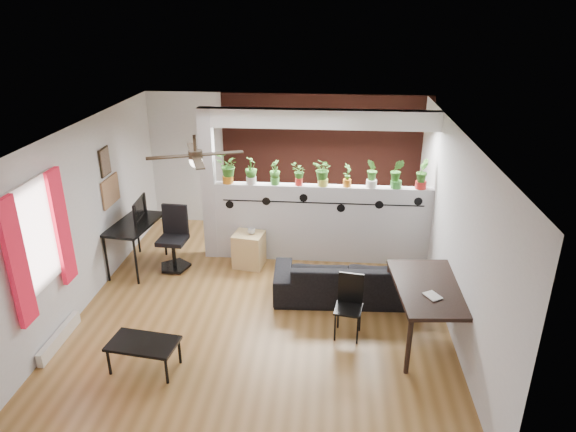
{
  "coord_description": "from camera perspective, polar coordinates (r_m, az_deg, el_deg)",
  "views": [
    {
      "loc": [
        0.92,
        -6.49,
        4.14
      ],
      "look_at": [
        0.3,
        0.6,
        1.17
      ],
      "focal_mm": 32.0,
      "sensor_mm": 36.0,
      "label": 1
    }
  ],
  "objects": [
    {
      "name": "room_shell",
      "position": [
        7.14,
        -2.84,
        -0.77
      ],
      "size": [
        6.3,
        7.1,
        2.9
      ],
      "color": "brown",
      "rests_on": "ground"
    },
    {
      "name": "pier_column",
      "position": [
        8.72,
        -8.8,
        3.4
      ],
      "size": [
        0.22,
        0.2,
        2.6
      ],
      "primitive_type": "cube",
      "color": "#BCBCC1",
      "rests_on": "ground"
    },
    {
      "name": "folding_chair",
      "position": [
        6.9,
        6.85,
        -9.2
      ],
      "size": [
        0.4,
        0.4,
        0.87
      ],
      "color": "black",
      "rests_on": "ground"
    },
    {
      "name": "framed_art",
      "position": [
        8.49,
        -19.68,
        5.7
      ],
      "size": [
        0.03,
        0.34,
        0.44
      ],
      "color": "#8C7259",
      "rests_on": "room_shell"
    },
    {
      "name": "cube_shelf",
      "position": [
        8.66,
        -4.36,
        -3.74
      ],
      "size": [
        0.54,
        0.5,
        0.59
      ],
      "primitive_type": "cube",
      "rotation": [
        0.0,
        0.0,
        -0.16
      ],
      "color": "tan",
      "rests_on": "ground"
    },
    {
      "name": "baseboard_heater",
      "position": [
        7.5,
        -24.05,
        -12.22
      ],
      "size": [
        0.08,
        1.0,
        0.18
      ],
      "primitive_type": "cube",
      "color": "silver",
      "rests_on": "ground"
    },
    {
      "name": "dining_table",
      "position": [
        6.88,
        15.58,
        -8.12
      ],
      "size": [
        1.01,
        1.53,
        0.8
      ],
      "color": "black",
      "rests_on": "ground"
    },
    {
      "name": "window_assembly",
      "position": [
        6.85,
        -26.04,
        -2.33
      ],
      "size": [
        0.09,
        1.3,
        1.55
      ],
      "color": "white",
      "rests_on": "room_shell"
    },
    {
      "name": "sofa",
      "position": [
        7.79,
        6.58,
        -6.96
      ],
      "size": [
        2.11,
        0.91,
        0.61
      ],
      "primitive_type": "imported",
      "rotation": [
        0.0,
        0.0,
        3.19
      ],
      "color": "black",
      "rests_on": "ground"
    },
    {
      "name": "potted_plant_3",
      "position": [
        8.41,
        1.22,
        4.74
      ],
      "size": [
        0.22,
        0.23,
        0.37
      ],
      "color": "red",
      "rests_on": "partition_wall"
    },
    {
      "name": "potted_plant_4",
      "position": [
        8.38,
        3.93,
        4.96
      ],
      "size": [
        0.31,
        0.29,
        0.46
      ],
      "color": "#C9C947",
      "rests_on": "partition_wall"
    },
    {
      "name": "office_chair",
      "position": [
        8.71,
        -12.53,
        -2.82
      ],
      "size": [
        0.55,
        0.55,
        1.06
      ],
      "color": "black",
      "rests_on": "ground"
    },
    {
      "name": "potted_plant_5",
      "position": [
        8.4,
        6.63,
        4.62
      ],
      "size": [
        0.23,
        0.24,
        0.39
      ],
      "color": "orange",
      "rests_on": "partition_wall"
    },
    {
      "name": "coffee_table",
      "position": [
        6.57,
        -15.79,
        -13.64
      ],
      "size": [
        0.87,
        0.56,
        0.38
      ],
      "color": "black",
      "rests_on": "ground"
    },
    {
      "name": "cup",
      "position": [
        8.51,
        -4.09,
        -1.68
      ],
      "size": [
        0.15,
        0.15,
        0.1
      ],
      "primitive_type": "imported",
      "rotation": [
        0.0,
        0.0,
        0.16
      ],
      "color": "gray",
      "rests_on": "cube_shelf"
    },
    {
      "name": "corkboard",
      "position": [
        8.68,
        -19.11,
        2.65
      ],
      "size": [
        0.03,
        0.6,
        0.45
      ],
      "primitive_type": "cube",
      "color": "#8E6444",
      "rests_on": "room_shell"
    },
    {
      "name": "monitor",
      "position": [
        8.82,
        -16.48,
        0.25
      ],
      "size": [
        0.35,
        0.08,
        0.2
      ],
      "primitive_type": "imported",
      "rotation": [
        0.0,
        0.0,
        1.63
      ],
      "color": "black",
      "rests_on": "computer_desk"
    },
    {
      "name": "potted_plant_8",
      "position": [
        8.5,
        14.67,
        4.62
      ],
      "size": [
        0.28,
        0.31,
        0.49
      ],
      "color": "#B1211C",
      "rests_on": "partition_wall"
    },
    {
      "name": "ceiling_fan",
      "position": [
        6.68,
        -10.22,
        6.46
      ],
      "size": [
        1.19,
        1.19,
        0.43
      ],
      "color": "black",
      "rests_on": "room_shell"
    },
    {
      "name": "potted_plant_1",
      "position": [
        8.48,
        -4.13,
        5.16
      ],
      "size": [
        0.28,
        0.3,
        0.46
      ],
      "color": "silver",
      "rests_on": "partition_wall"
    },
    {
      "name": "potted_plant_2",
      "position": [
        8.44,
        -1.46,
        4.94
      ],
      "size": [
        0.22,
        0.25,
        0.41
      ],
      "color": "green",
      "rests_on": "partition_wall"
    },
    {
      "name": "book",
      "position": [
        6.56,
        15.24,
        -8.73
      ],
      "size": [
        0.24,
        0.26,
        0.02
      ],
      "primitive_type": "imported",
      "rotation": [
        0.0,
        0.0,
        0.53
      ],
      "color": "gray",
      "rests_on": "dining_table"
    },
    {
      "name": "potted_plant_6",
      "position": [
        8.41,
        9.34,
        4.8
      ],
      "size": [
        0.22,
        0.27,
        0.47
      ],
      "color": "white",
      "rests_on": "partition_wall"
    },
    {
      "name": "potted_plant_7",
      "position": [
        8.45,
        12.02,
        4.71
      ],
      "size": [
        0.29,
        0.25,
        0.48
      ],
      "color": "green",
      "rests_on": "partition_wall"
    },
    {
      "name": "ceiling_header",
      "position": [
        8.16,
        4.09,
        10.69
      ],
      "size": [
        3.6,
        0.18,
        0.3
      ],
      "primitive_type": "cube",
      "color": "white",
      "rests_on": "room_shell"
    },
    {
      "name": "brick_panel",
      "position": [
        9.87,
        4.08,
        5.92
      ],
      "size": [
        3.9,
        0.05,
        2.6
      ],
      "primitive_type": "cube",
      "color": "brown",
      "rests_on": "ground"
    },
    {
      "name": "computer_desk",
      "position": [
        8.76,
        -16.69,
        -1.2
      ],
      "size": [
        0.72,
        1.19,
        0.81
      ],
      "color": "black",
      "rests_on": "ground"
    },
    {
      "name": "partition_wall",
      "position": [
        8.71,
        3.77,
        -0.81
      ],
      "size": [
        3.6,
        0.18,
        1.35
      ],
      "primitive_type": "cube",
      "color": "#BCBCC1",
      "rests_on": "ground"
    },
    {
      "name": "potted_plant_0",
      "position": [
        8.55,
        -6.76,
        5.29
      ],
      "size": [
        0.32,
        0.3,
        0.48
      ],
      "color": "#C47117",
      "rests_on": "partition_wall"
    },
    {
      "name": "vine_decal",
      "position": [
        8.46,
        3.82,
        1.45
      ],
      "size": [
        3.31,
        0.01,
        0.3
      ],
      "color": "black",
      "rests_on": "partition_wall"
    }
  ]
}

